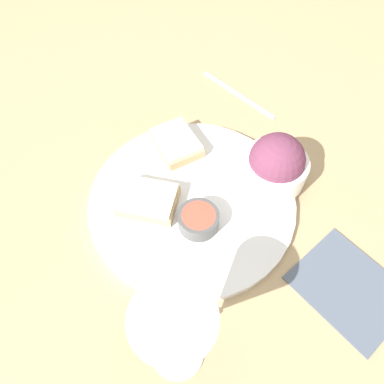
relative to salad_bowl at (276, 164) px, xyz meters
name	(u,v)px	position (x,y,z in m)	size (l,w,h in m)	color
ground_plane	(192,203)	(-0.08, -0.12, -0.05)	(4.00, 4.00, 0.00)	tan
dinner_plate	(192,201)	(-0.08, -0.12, -0.04)	(0.34, 0.34, 0.01)	white
salad_bowl	(276,164)	(0.00, 0.00, 0.00)	(0.11, 0.11, 0.09)	white
sauce_ramekin	(198,219)	(-0.04, -0.15, -0.02)	(0.06, 0.06, 0.03)	#4C4C4C
cheese_toast_near	(148,200)	(-0.13, -0.17, -0.02)	(0.11, 0.10, 0.03)	tan
cheese_toast_far	(176,143)	(-0.17, -0.05, -0.02)	(0.11, 0.10, 0.03)	tan
wine_glass	(175,332)	(0.06, -0.31, 0.06)	(0.09, 0.09, 0.17)	silver
napkin	(350,287)	(0.19, -0.09, -0.05)	(0.17, 0.15, 0.01)	#4C5666
fork	(238,94)	(-0.17, 0.15, -0.05)	(0.19, 0.03, 0.01)	silver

